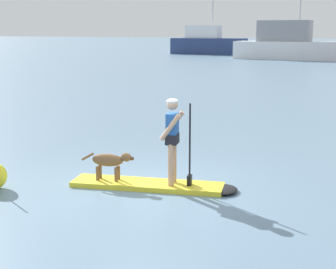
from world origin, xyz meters
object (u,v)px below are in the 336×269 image
(dog, at_px, (110,161))
(moored_boat_far_port, at_px, (290,45))
(moored_boat_starboard, at_px, (208,43))
(person_paddler, at_px, (173,135))
(paddleboard, at_px, (158,185))

(dog, distance_m, moored_boat_far_port, 48.98)
(moored_boat_starboard, bearing_deg, person_paddler, -70.21)
(dog, xyz_separation_m, moored_boat_far_port, (-6.49, 48.54, 1.06))
(paddleboard, xyz_separation_m, moored_boat_starboard, (-19.78, 55.84, 1.40))
(paddleboard, relative_size, moored_boat_starboard, 0.32)
(moored_boat_far_port, bearing_deg, person_paddler, -80.86)
(person_paddler, distance_m, dog, 1.44)
(dog, distance_m, moored_boat_starboard, 59.14)
(dog, bearing_deg, paddleboard, 12.42)
(paddleboard, xyz_separation_m, person_paddler, (0.30, 0.07, 1.04))
(person_paddler, height_order, moored_boat_starboard, moored_boat_starboard)
(person_paddler, xyz_separation_m, moored_boat_starboard, (-20.07, 55.78, 0.36))
(dog, relative_size, moored_boat_far_port, 0.09)
(paddleboard, relative_size, person_paddler, 1.99)
(paddleboard, distance_m, dog, 1.10)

